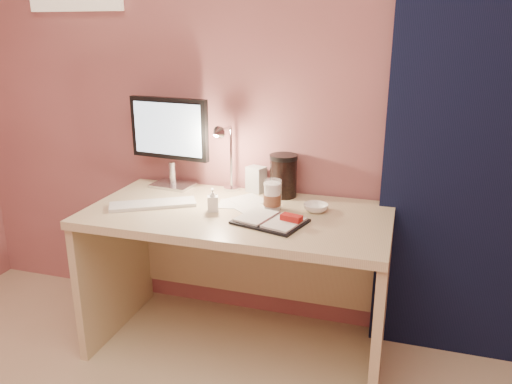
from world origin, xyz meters
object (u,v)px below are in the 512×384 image
(monitor, at_px, (170,134))
(bowl, at_px, (316,208))
(coffee_cup, at_px, (272,198))
(product_box, at_px, (256,179))
(lotion_bottle, at_px, (213,200))
(desk, at_px, (242,250))
(desk_lamp, at_px, (227,152))
(keyboard, at_px, (153,204))
(clear_cup, at_px, (273,194))
(dark_jar, at_px, (283,178))
(planner, at_px, (272,220))

(monitor, height_order, bowl, monitor)
(coffee_cup, relative_size, product_box, 1.00)
(lotion_bottle, bearing_deg, coffee_cup, 19.47)
(desk, relative_size, bowl, 12.24)
(product_box, relative_size, desk_lamp, 0.37)
(keyboard, relative_size, clear_cup, 2.87)
(lotion_bottle, bearing_deg, dark_jar, 50.36)
(bowl, bearing_deg, keyboard, -168.75)
(keyboard, height_order, clear_cup, clear_cup)
(desk, height_order, lotion_bottle, lotion_bottle)
(desk, distance_m, planner, 0.35)
(keyboard, xyz_separation_m, desk_lamp, (0.29, 0.26, 0.22))
(coffee_cup, bearing_deg, planner, -75.12)
(keyboard, bearing_deg, bowl, -18.99)
(desk, distance_m, coffee_cup, 0.33)
(lotion_bottle, distance_m, product_box, 0.36)
(clear_cup, height_order, lotion_bottle, clear_cup)
(bowl, bearing_deg, desk, -174.71)
(desk, xyz_separation_m, dark_jar, (0.15, 0.21, 0.32))
(bowl, height_order, dark_jar, dark_jar)
(clear_cup, height_order, product_box, clear_cup)
(desk, bearing_deg, lotion_bottle, -136.82)
(desk, height_order, monitor, monitor)
(monitor, distance_m, product_box, 0.50)
(desk_lamp, bearing_deg, clear_cup, -17.60)
(lotion_bottle, distance_m, desk_lamp, 0.30)
(lotion_bottle, xyz_separation_m, product_box, (0.10, 0.34, 0.01))
(coffee_cup, distance_m, desk_lamp, 0.35)
(bowl, distance_m, dark_jar, 0.28)
(keyboard, bearing_deg, monitor, 68.37)
(bowl, xyz_separation_m, desk_lamp, (-0.47, 0.11, 0.21))
(keyboard, bearing_deg, desk_lamp, 12.33)
(coffee_cup, xyz_separation_m, clear_cup, (-0.00, 0.02, 0.01))
(desk, distance_m, desk_lamp, 0.49)
(keyboard, distance_m, desk_lamp, 0.44)
(monitor, height_order, planner, monitor)
(keyboard, relative_size, product_box, 3.03)
(desk, distance_m, keyboard, 0.49)
(planner, height_order, desk_lamp, desk_lamp)
(bowl, bearing_deg, lotion_bottle, -163.70)
(desk_lamp, bearing_deg, desk, -41.21)
(monitor, xyz_separation_m, clear_cup, (0.61, -0.18, -0.21))
(clear_cup, height_order, bowl, clear_cup)
(keyboard, bearing_deg, product_box, 11.26)
(planner, bearing_deg, monitor, 166.34)
(lotion_bottle, distance_m, dark_jar, 0.40)
(keyboard, distance_m, product_box, 0.55)
(lotion_bottle, height_order, desk_lamp, desk_lamp)
(dark_jar, bearing_deg, product_box, 167.94)
(dark_jar, bearing_deg, clear_cup, -89.84)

